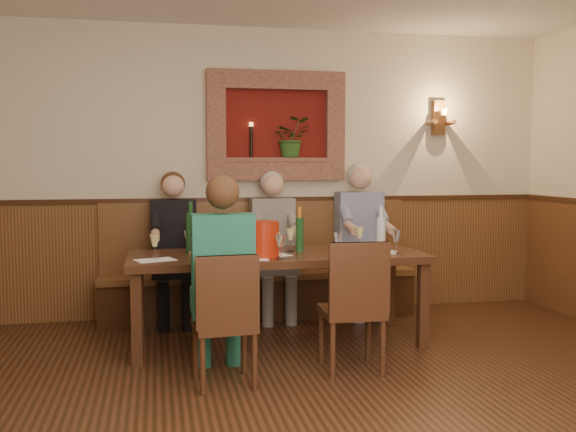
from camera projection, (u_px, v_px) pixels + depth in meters
name	position (u px, v px, depth m)	size (l,w,h in m)	color
room_shell	(343.00, 86.00, 3.34)	(6.04, 6.04, 2.82)	beige
wainscoting	(341.00, 330.00, 3.45)	(6.02, 6.02, 1.15)	#562E18
wall_niche	(281.00, 130.00, 6.27)	(1.36, 0.30, 1.06)	#61120D
wall_sconce	(439.00, 119.00, 6.58)	(0.25, 0.20, 0.35)	#562E18
dining_table	(277.00, 262.00, 5.25)	(2.40, 0.90, 0.75)	black
bench	(259.00, 283.00, 6.20)	(3.00, 0.45, 1.11)	#381E0F
chair_near_left	(225.00, 347.00, 4.28)	(0.42, 0.42, 0.90)	black
chair_near_right	(352.00, 333.00, 4.58)	(0.44, 0.44, 0.95)	black
person_bench_left	(174.00, 261.00, 5.91)	(0.41, 0.51, 1.41)	black
person_bench_mid	(274.00, 258.00, 6.10)	(0.41, 0.51, 1.41)	#615C59
person_bench_right	(362.00, 252.00, 6.27)	(0.45, 0.55, 1.48)	navy
person_chair_front	(222.00, 295.00, 4.39)	(0.41, 0.51, 1.41)	#1A555C
spittoon_bucket	(263.00, 239.00, 5.04)	(0.25, 0.25, 0.28)	#B5210B
wine_bottle_green_a	(300.00, 234.00, 5.32)	(0.09, 0.09, 0.37)	#19471E
wine_bottle_green_b	(191.00, 232.00, 5.20)	(0.10, 0.10, 0.42)	#19471E
water_bottle	(381.00, 234.00, 5.19)	(0.08, 0.08, 0.39)	silver
tasting_sheet_a	(155.00, 260.00, 4.87)	(0.29, 0.20, 0.00)	white
tasting_sheet_b	(273.00, 255.00, 5.11)	(0.26, 0.19, 0.00)	white
tasting_sheet_c	(379.00, 252.00, 5.31)	(0.28, 0.20, 0.00)	white
tasting_sheet_d	(250.00, 259.00, 4.92)	(0.28, 0.20, 0.00)	white
wine_glass_0	(155.00, 247.00, 4.93)	(0.08, 0.08, 0.19)	#E1D486
wine_glass_1	(188.00, 242.00, 5.23)	(0.08, 0.08, 0.19)	white
wine_glass_2	(201.00, 247.00, 4.92)	(0.08, 0.08, 0.19)	#E1D486
wine_glass_3	(233.00, 241.00, 5.26)	(0.08, 0.08, 0.19)	white
wine_glass_4	(276.00, 245.00, 5.03)	(0.08, 0.08, 0.19)	#E1D486
wine_glass_5	(290.00, 240.00, 5.34)	(0.08, 0.08, 0.19)	#E1D486
wine_glass_6	(338.00, 244.00, 5.07)	(0.08, 0.08, 0.19)	white
wine_glass_7	(359.00, 238.00, 5.47)	(0.08, 0.08, 0.19)	#E1D486
wine_glass_8	(396.00, 242.00, 5.23)	(0.08, 0.08, 0.19)	white
wine_glass_9	(251.00, 247.00, 4.92)	(0.08, 0.08, 0.19)	#E1D486
wine_glass_10	(280.00, 247.00, 4.90)	(0.08, 0.08, 0.19)	white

